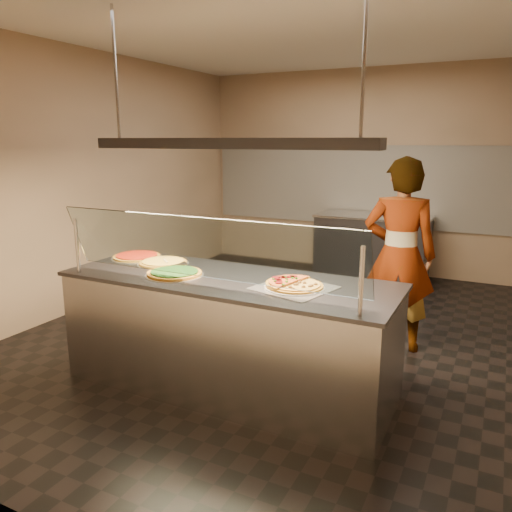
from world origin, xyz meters
The scene contains 20 objects.
ground centered at (0.00, 0.00, -0.01)m, with size 5.00×6.00×0.02m, color black.
ceiling centered at (0.00, 0.00, 3.01)m, with size 5.00×6.00×0.02m, color silver.
wall_back centered at (0.00, 3.01, 1.50)m, with size 5.00×0.02×3.00m, color tan.
wall_front centered at (0.00, -3.01, 1.50)m, with size 5.00×0.02×3.00m, color tan.
wall_left centered at (-2.51, 0.00, 1.50)m, with size 0.02×6.00×3.00m, color tan.
tile_band centered at (0.00, 2.98, 1.30)m, with size 4.90×0.02×1.20m, color silver.
serving_counter centered at (0.05, -1.25, 0.47)m, with size 2.64×0.94×0.93m.
sneeze_guard centered at (0.05, -1.60, 1.23)m, with size 2.40×0.18×0.54m.
perforated_tray centered at (0.62, -1.28, 0.94)m, with size 0.61×0.61×0.01m.
half_pizza_pepperoni centered at (0.52, -1.28, 0.96)m, with size 0.30×0.45×0.05m.
half_pizza_sausage centered at (0.72, -1.29, 0.96)m, with size 0.30×0.45×0.04m.
pizza_spinach centered at (-0.36, -1.38, 0.95)m, with size 0.46×0.46×0.03m.
pizza_cheese centered at (-0.67, -1.12, 0.94)m, with size 0.44×0.44×0.03m.
pizza_tomato centered at (-1.02, -1.04, 0.94)m, with size 0.45×0.45×0.03m.
pizza_spatula centered at (-0.57, -1.13, 0.96)m, with size 0.29×0.17×0.02m.
prep_table centered at (0.27, 2.55, 0.47)m, with size 1.58×0.74×0.93m.
worker centered at (1.09, 0.18, 0.92)m, with size 0.67×0.44×1.84m, color #2D2B30.
heat_lamp_housing centered at (0.05, -1.25, 1.95)m, with size 2.30×0.18×0.08m, color #3B3B41.
lamp_rod_left centered at (-0.95, -1.25, 2.50)m, with size 0.02×0.02×1.01m, color #B7B7BC.
lamp_rod_right centered at (1.05, -1.25, 2.50)m, with size 0.02×0.02×1.01m, color #B7B7BC.
Camera 1 is at (1.92, -4.50, 1.98)m, focal length 35.00 mm.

